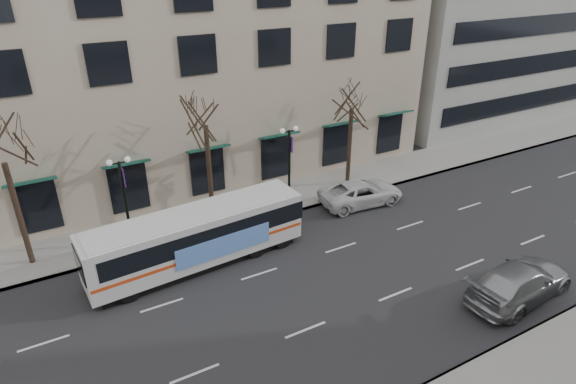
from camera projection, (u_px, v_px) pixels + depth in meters
ground at (281, 300)px, 22.60m from camera, size 160.00×160.00×0.00m
sidewalk_far at (283, 198)px, 31.76m from camera, size 80.00×4.00×0.15m
tree_far_mid at (204, 109)px, 26.38m from camera, size 3.60×3.60×8.55m
tree_far_right at (353, 94)px, 30.91m from camera, size 3.60×3.60×8.06m
lamp_post_left at (125, 198)px, 25.54m from camera, size 1.22×0.45×5.21m
lamp_post_right at (289, 162)px, 29.85m from camera, size 1.22×0.45×5.21m
city_bus at (198, 236)px, 24.51m from camera, size 11.45×3.27×3.07m
silver_car at (520, 282)px, 22.42m from camera, size 6.19×2.95×1.74m
white_pickup at (361, 193)px, 30.90m from camera, size 5.72×3.05×1.53m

